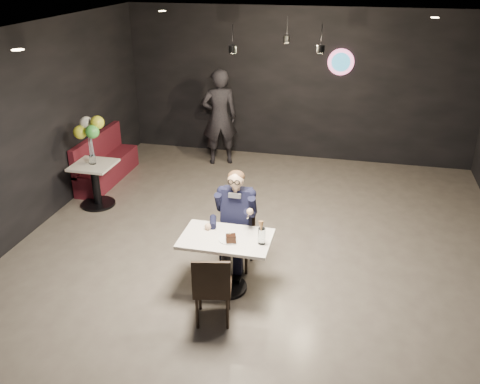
% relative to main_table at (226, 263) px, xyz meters
% --- Properties ---
extents(floor, '(9.00, 9.00, 0.00)m').
position_rel_main_table_xyz_m(floor, '(0.23, 0.40, -0.38)').
color(floor, '#6E655C').
rests_on(floor, ground).
extents(wall_sign, '(0.50, 0.06, 0.50)m').
position_rel_main_table_xyz_m(wall_sign, '(1.03, 4.87, 1.62)').
color(wall_sign, pink).
rests_on(wall_sign, floor).
extents(pendant_lights, '(1.40, 1.20, 0.36)m').
position_rel_main_table_xyz_m(pendant_lights, '(0.23, 2.40, 2.51)').
color(pendant_lights, black).
rests_on(pendant_lights, floor).
extents(main_table, '(1.10, 0.70, 0.75)m').
position_rel_main_table_xyz_m(main_table, '(0.00, 0.00, 0.00)').
color(main_table, white).
rests_on(main_table, floor).
extents(chair_far, '(0.42, 0.46, 0.92)m').
position_rel_main_table_xyz_m(chair_far, '(0.00, 0.55, 0.09)').
color(chair_far, black).
rests_on(chair_far, floor).
extents(chair_near, '(0.51, 0.54, 0.92)m').
position_rel_main_table_xyz_m(chair_near, '(0.00, -0.61, 0.09)').
color(chair_near, black).
rests_on(chair_near, floor).
extents(seated_man, '(0.60, 0.80, 1.44)m').
position_rel_main_table_xyz_m(seated_man, '(-0.00, 0.55, 0.34)').
color(seated_man, black).
rests_on(seated_man, floor).
extents(dessert_plate, '(0.23, 0.23, 0.01)m').
position_rel_main_table_xyz_m(dessert_plate, '(0.04, -0.06, 0.38)').
color(dessert_plate, white).
rests_on(dessert_plate, main_table).
extents(cake_slice, '(0.14, 0.13, 0.08)m').
position_rel_main_table_xyz_m(cake_slice, '(0.09, -0.11, 0.43)').
color(cake_slice, black).
rests_on(cake_slice, dessert_plate).
extents(mint_leaf, '(0.07, 0.04, 0.01)m').
position_rel_main_table_xyz_m(mint_leaf, '(0.11, -0.11, 0.47)').
color(mint_leaf, '#2D8C2F').
rests_on(mint_leaf, cake_slice).
extents(sundae_glass, '(0.09, 0.09, 0.20)m').
position_rel_main_table_xyz_m(sundae_glass, '(0.45, -0.04, 0.48)').
color(sundae_glass, silver).
rests_on(sundae_glass, main_table).
extents(wafer_cone, '(0.08, 0.08, 0.13)m').
position_rel_main_table_xyz_m(wafer_cone, '(0.45, -0.08, 0.62)').
color(wafer_cone, tan).
rests_on(wafer_cone, sundae_glass).
extents(booth_bench, '(0.44, 1.77, 0.89)m').
position_rel_main_table_xyz_m(booth_bench, '(-3.02, 2.82, 0.07)').
color(booth_bench, '#4D101A').
rests_on(booth_bench, floor).
extents(side_table, '(0.65, 0.65, 0.82)m').
position_rel_main_table_xyz_m(side_table, '(-2.72, 1.82, 0.03)').
color(side_table, white).
rests_on(side_table, floor).
extents(balloon_vase, '(0.10, 0.10, 0.15)m').
position_rel_main_table_xyz_m(balloon_vase, '(-2.72, 1.82, 0.45)').
color(balloon_vase, silver).
rests_on(balloon_vase, side_table).
extents(balloon_bunch, '(0.40, 0.40, 0.66)m').
position_rel_main_table_xyz_m(balloon_bunch, '(-2.72, 1.82, 0.85)').
color(balloon_bunch, yellow).
rests_on(balloon_bunch, balloon_vase).
extents(passerby, '(0.82, 0.68, 1.91)m').
position_rel_main_table_xyz_m(passerby, '(-1.21, 4.18, 0.58)').
color(passerby, black).
rests_on(passerby, floor).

